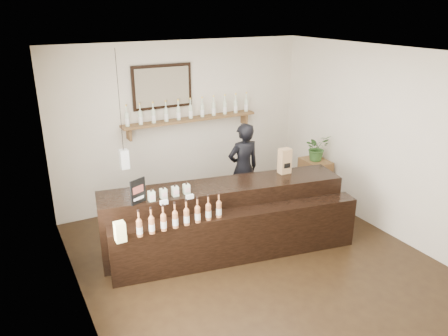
% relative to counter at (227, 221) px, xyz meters
% --- Properties ---
extents(ground, '(5.00, 5.00, 0.00)m').
position_rel_counter_xyz_m(ground, '(0.18, -0.57, -0.45)').
color(ground, black).
rests_on(ground, ground).
extents(room_shell, '(5.00, 5.00, 5.00)m').
position_rel_counter_xyz_m(room_shell, '(0.18, -0.57, 1.25)').
color(room_shell, beige).
rests_on(room_shell, ground).
extents(back_wall_decor, '(2.66, 0.96, 1.69)m').
position_rel_counter_xyz_m(back_wall_decor, '(0.02, 1.80, 1.30)').
color(back_wall_decor, brown).
rests_on(back_wall_decor, ground).
extents(counter, '(3.51, 1.52, 1.13)m').
position_rel_counter_xyz_m(counter, '(0.00, 0.00, 0.00)').
color(counter, black).
rests_on(counter, ground).
extents(promo_sign, '(0.22, 0.11, 0.33)m').
position_rel_counter_xyz_m(promo_sign, '(-1.23, 0.09, 0.67)').
color(promo_sign, black).
rests_on(promo_sign, counter).
extents(paper_bag, '(0.18, 0.14, 0.38)m').
position_rel_counter_xyz_m(paper_bag, '(1.03, 0.09, 0.70)').
color(paper_bag, olive).
rests_on(paper_bag, counter).
extents(tape_dispenser, '(0.12, 0.05, 0.10)m').
position_rel_counter_xyz_m(tape_dispenser, '(1.05, 0.08, 0.55)').
color(tape_dispenser, '#1A3ABA').
rests_on(tape_dispenser, counter).
extents(side_cabinet, '(0.41, 0.55, 0.78)m').
position_rel_counter_xyz_m(side_cabinet, '(2.18, 0.73, -0.07)').
color(side_cabinet, brown).
rests_on(side_cabinet, ground).
extents(potted_plant, '(0.41, 0.36, 0.46)m').
position_rel_counter_xyz_m(potted_plant, '(2.18, 0.73, 0.55)').
color(potted_plant, '#315A24').
rests_on(potted_plant, side_cabinet).
extents(shopkeeper, '(0.64, 0.43, 1.75)m').
position_rel_counter_xyz_m(shopkeeper, '(0.84, 0.98, 0.42)').
color(shopkeeper, black).
rests_on(shopkeeper, ground).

